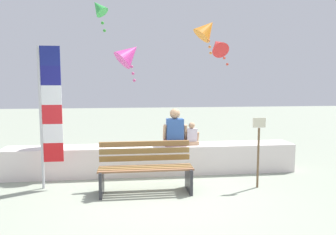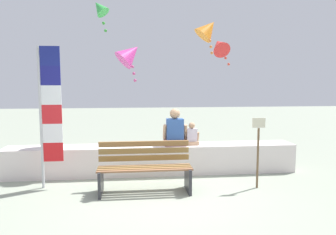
{
  "view_description": "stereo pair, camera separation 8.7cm",
  "coord_description": "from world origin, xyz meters",
  "px_view_note": "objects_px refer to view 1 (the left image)",
  "views": [
    {
      "loc": [
        -0.49,
        -5.37,
        1.95
      ],
      "look_at": [
        0.33,
        1.33,
        1.22
      ],
      "focal_mm": 33.72,
      "sensor_mm": 36.0,
      "label": 1
    },
    {
      "loc": [
        -0.4,
        -5.38,
        1.95
      ],
      "look_at": [
        0.33,
        1.33,
        1.22
      ],
      "focal_mm": 33.72,
      "sensor_mm": 36.0,
      "label": 2
    }
  ],
  "objects_px": {
    "flag_banner": "(48,110)",
    "kite_magenta": "(129,54)",
    "kite_green": "(99,8)",
    "kite_orange": "(207,29)",
    "person_adult": "(175,131)",
    "person_child": "(192,136)",
    "sign_post": "(258,147)",
    "kite_red": "(218,46)",
    "park_bench": "(146,169)"
  },
  "relations": [
    {
      "from": "kite_red",
      "to": "park_bench",
      "type": "bearing_deg",
      "value": -122.67
    },
    {
      "from": "flag_banner",
      "to": "person_child",
      "type": "bearing_deg",
      "value": 14.64
    },
    {
      "from": "kite_red",
      "to": "kite_magenta",
      "type": "bearing_deg",
      "value": -168.39
    },
    {
      "from": "flag_banner",
      "to": "kite_orange",
      "type": "xyz_separation_m",
      "value": [
        3.73,
        3.18,
        2.04
      ]
    },
    {
      "from": "person_child",
      "to": "kite_red",
      "type": "height_order",
      "value": "kite_red"
    },
    {
      "from": "kite_green",
      "to": "kite_orange",
      "type": "height_order",
      "value": "kite_green"
    },
    {
      "from": "kite_orange",
      "to": "kite_magenta",
      "type": "bearing_deg",
      "value": -168.71
    },
    {
      "from": "kite_red",
      "to": "kite_green",
      "type": "xyz_separation_m",
      "value": [
        -3.38,
        -0.66,
        0.84
      ]
    },
    {
      "from": "flag_banner",
      "to": "kite_magenta",
      "type": "height_order",
      "value": "kite_magenta"
    },
    {
      "from": "person_child",
      "to": "kite_orange",
      "type": "distance_m",
      "value": 3.75
    },
    {
      "from": "sign_post",
      "to": "kite_green",
      "type": "bearing_deg",
      "value": 135.87
    },
    {
      "from": "flag_banner",
      "to": "park_bench",
      "type": "bearing_deg",
      "value": -12.6
    },
    {
      "from": "person_adult",
      "to": "park_bench",
      "type": "bearing_deg",
      "value": -121.67
    },
    {
      "from": "person_child",
      "to": "kite_red",
      "type": "bearing_deg",
      "value": 63.17
    },
    {
      "from": "person_adult",
      "to": "kite_red",
      "type": "bearing_deg",
      "value": 56.89
    },
    {
      "from": "person_child",
      "to": "kite_magenta",
      "type": "relative_size",
      "value": 0.42
    },
    {
      "from": "kite_red",
      "to": "sign_post",
      "type": "relative_size",
      "value": 0.71
    },
    {
      "from": "kite_magenta",
      "to": "sign_post",
      "type": "bearing_deg",
      "value": -53.32
    },
    {
      "from": "kite_magenta",
      "to": "kite_red",
      "type": "bearing_deg",
      "value": 11.61
    },
    {
      "from": "person_child",
      "to": "park_bench",
      "type": "bearing_deg",
      "value": -133.38
    },
    {
      "from": "person_adult",
      "to": "person_child",
      "type": "bearing_deg",
      "value": 0.06
    },
    {
      "from": "person_adult",
      "to": "person_child",
      "type": "height_order",
      "value": "person_adult"
    },
    {
      "from": "flag_banner",
      "to": "kite_magenta",
      "type": "xyz_separation_m",
      "value": [
        1.49,
        2.73,
        1.27
      ]
    },
    {
      "from": "kite_green",
      "to": "sign_post",
      "type": "height_order",
      "value": "kite_green"
    },
    {
      "from": "person_adult",
      "to": "person_child",
      "type": "xyz_separation_m",
      "value": [
        0.37,
        0.0,
        -0.12
      ]
    },
    {
      "from": "person_adult",
      "to": "kite_red",
      "type": "relative_size",
      "value": 0.85
    },
    {
      "from": "park_bench",
      "to": "sign_post",
      "type": "xyz_separation_m",
      "value": [
        2.1,
        -0.04,
        0.36
      ]
    },
    {
      "from": "kite_orange",
      "to": "person_adult",
      "type": "bearing_deg",
      "value": -117.73
    },
    {
      "from": "flag_banner",
      "to": "kite_red",
      "type": "height_order",
      "value": "kite_red"
    },
    {
      "from": "kite_red",
      "to": "kite_green",
      "type": "height_order",
      "value": "kite_green"
    },
    {
      "from": "sign_post",
      "to": "kite_magenta",
      "type": "bearing_deg",
      "value": 126.68
    },
    {
      "from": "person_child",
      "to": "person_adult",
      "type": "bearing_deg",
      "value": -179.94
    },
    {
      "from": "kite_green",
      "to": "kite_orange",
      "type": "xyz_separation_m",
      "value": [
        3.01,
        0.57,
        -0.38
      ]
    },
    {
      "from": "park_bench",
      "to": "kite_red",
      "type": "bearing_deg",
      "value": 57.33
    },
    {
      "from": "sign_post",
      "to": "person_child",
      "type": "bearing_deg",
      "value": 131.44
    },
    {
      "from": "park_bench",
      "to": "sign_post",
      "type": "bearing_deg",
      "value": -1.12
    },
    {
      "from": "kite_green",
      "to": "kite_orange",
      "type": "distance_m",
      "value": 3.09
    },
    {
      "from": "person_adult",
      "to": "flag_banner",
      "type": "height_order",
      "value": "flag_banner"
    },
    {
      "from": "flag_banner",
      "to": "kite_red",
      "type": "distance_m",
      "value": 5.47
    },
    {
      "from": "kite_green",
      "to": "kite_red",
      "type": "bearing_deg",
      "value": 11.03
    },
    {
      "from": "flag_banner",
      "to": "kite_green",
      "type": "bearing_deg",
      "value": 74.66
    },
    {
      "from": "person_adult",
      "to": "flag_banner",
      "type": "relative_size",
      "value": 0.3
    },
    {
      "from": "person_adult",
      "to": "kite_magenta",
      "type": "distance_m",
      "value": 2.86
    },
    {
      "from": "kite_magenta",
      "to": "sign_post",
      "type": "height_order",
      "value": "kite_magenta"
    },
    {
      "from": "kite_orange",
      "to": "sign_post",
      "type": "relative_size",
      "value": 0.87
    },
    {
      "from": "flag_banner",
      "to": "kite_magenta",
      "type": "relative_size",
      "value": 2.23
    },
    {
      "from": "person_adult",
      "to": "sign_post",
      "type": "xyz_separation_m",
      "value": [
        1.4,
        -1.17,
        -0.15
      ]
    },
    {
      "from": "park_bench",
      "to": "flag_banner",
      "type": "bearing_deg",
      "value": 167.4
    },
    {
      "from": "person_child",
      "to": "kite_orange",
      "type": "xyz_separation_m",
      "value": [
        0.91,
        2.44,
        2.7
      ]
    },
    {
      "from": "kite_orange",
      "to": "sign_post",
      "type": "bearing_deg",
      "value": -88.14
    }
  ]
}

